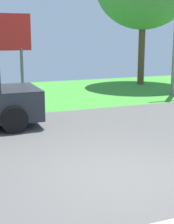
{
  "coord_description": "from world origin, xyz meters",
  "views": [
    {
      "loc": [
        -2.93,
        -5.65,
        2.71
      ],
      "look_at": [
        -0.33,
        1.0,
        1.1
      ],
      "focal_mm": 55.3,
      "sensor_mm": 36.0,
      "label": 1
    }
  ],
  "objects": [
    {
      "name": "ground_plane",
      "position": [
        0.0,
        2.95,
        -0.05
      ],
      "size": [
        40.0,
        22.0,
        0.2
      ],
      "color": "#565451"
    }
  ]
}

